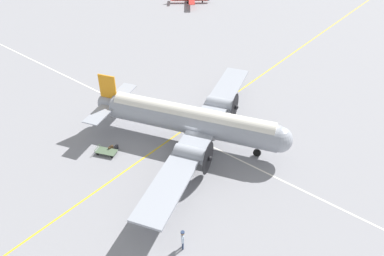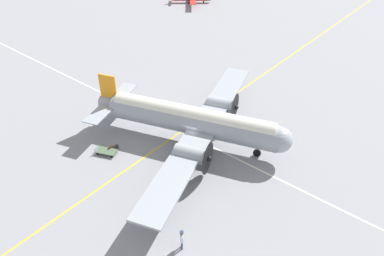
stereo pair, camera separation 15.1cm
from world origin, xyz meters
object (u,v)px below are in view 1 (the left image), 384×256
at_px(crew_foreground, 183,238).
at_px(suitcase_upright_spare, 116,147).
at_px(suitcase_near_door, 111,148).
at_px(baggage_cart, 106,151).
at_px(airliner_main, 196,121).

bearing_deg(crew_foreground, suitcase_upright_spare, 30.61).
height_order(crew_foreground, suitcase_upright_spare, crew_foreground).
bearing_deg(suitcase_upright_spare, crew_foreground, -110.69).
xyz_separation_m(suitcase_near_door, baggage_cart, (-0.57, -0.03, 0.02)).
relative_size(airliner_main, suitcase_upright_spare, 46.81).
bearing_deg(suitcase_near_door, crew_foreground, -108.47).
bearing_deg(suitcase_upright_spare, suitcase_near_door, 152.89).
bearing_deg(suitcase_near_door, suitcase_upright_spare, -27.11).
relative_size(airliner_main, baggage_cart, 11.42).
relative_size(crew_foreground, suitcase_upright_spare, 3.24).
height_order(suitcase_upright_spare, baggage_cart, baggage_cart).
height_order(crew_foreground, baggage_cart, crew_foreground).
bearing_deg(crew_foreground, suitcase_near_door, 32.83).
distance_m(crew_foreground, suitcase_upright_spare, 12.52).
xyz_separation_m(airliner_main, crew_foreground, (-9.83, -6.71, -1.37)).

